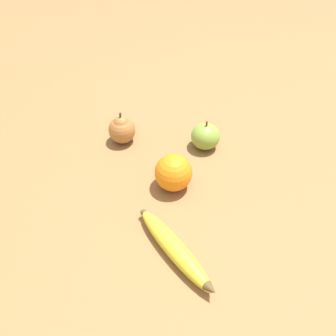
{
  "coord_description": "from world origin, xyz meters",
  "views": [
    {
      "loc": [
        -0.47,
        0.2,
        0.53
      ],
      "look_at": [
        0.05,
        0.1,
        0.03
      ],
      "focal_mm": 35.0,
      "sensor_mm": 36.0,
      "label": 1
    }
  ],
  "objects": [
    {
      "name": "ground_plane",
      "position": [
        0.0,
        0.0,
        0.0
      ],
      "size": [
        3.0,
        3.0,
        0.0
      ],
      "primitive_type": "plane",
      "color": "olive"
    },
    {
      "name": "banana",
      "position": [
        -0.16,
        0.12,
        0.02
      ],
      "size": [
        0.21,
        0.12,
        0.04
      ],
      "rotation": [
        0.0,
        0.0,
        3.58
      ],
      "color": "yellow",
      "rests_on": "ground_plane"
    },
    {
      "name": "orange",
      "position": [
        0.01,
        0.09,
        0.04
      ],
      "size": [
        0.08,
        0.08,
        0.08
      ],
      "color": "orange",
      "rests_on": "ground_plane"
    },
    {
      "name": "pear",
      "position": [
        0.19,
        0.19,
        0.04
      ],
      "size": [
        0.07,
        0.07,
        0.09
      ],
      "color": "#A36633",
      "rests_on": "ground_plane"
    },
    {
      "name": "apple",
      "position": [
        0.13,
        -0.01,
        0.03
      ],
      "size": [
        0.07,
        0.07,
        0.08
      ],
      "color": "olive",
      "rests_on": "ground_plane"
    }
  ]
}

